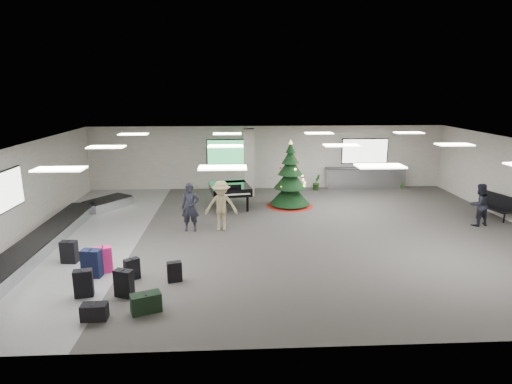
{
  "coord_description": "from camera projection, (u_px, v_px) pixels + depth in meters",
  "views": [
    {
      "loc": [
        -1.7,
        -14.54,
        5.1
      ],
      "look_at": [
        -0.91,
        1.0,
        1.27
      ],
      "focal_mm": 30.0,
      "sensor_mm": 36.0,
      "label": 1
    }
  ],
  "objects": [
    {
      "name": "ground",
      "position": [
        282.0,
        232.0,
        15.4
      ],
      "size": [
        18.0,
        18.0,
        0.0
      ],
      "primitive_type": "plane",
      "color": "#3D3B37",
      "rests_on": "ground"
    },
    {
      "name": "room_envelope",
      "position": [
        271.0,
        166.0,
        15.48
      ],
      "size": [
        18.02,
        14.02,
        3.21
      ],
      "color": "#AFA8A0",
      "rests_on": "ground"
    },
    {
      "name": "baggage_carousel",
      "position": [
        59.0,
        231.0,
        14.88
      ],
      "size": [
        2.28,
        9.71,
        0.43
      ],
      "color": "silver",
      "rests_on": "ground"
    },
    {
      "name": "service_counter",
      "position": [
        365.0,
        178.0,
        21.97
      ],
      "size": [
        4.05,
        0.65,
        1.08
      ],
      "color": "silver",
      "rests_on": "ground"
    },
    {
      "name": "suitcase_0",
      "position": [
        84.0,
        283.0,
        10.63
      ],
      "size": [
        0.49,
        0.34,
        0.72
      ],
      "rotation": [
        0.0,
        0.0,
        0.2
      ],
      "color": "black",
      "rests_on": "ground"
    },
    {
      "name": "suitcase_1",
      "position": [
        124.0,
        283.0,
        10.62
      ],
      "size": [
        0.51,
        0.39,
        0.73
      ],
      "rotation": [
        0.0,
        0.0,
        -0.37
      ],
      "color": "black",
      "rests_on": "ground"
    },
    {
      "name": "pink_suitcase",
      "position": [
        104.0,
        260.0,
        12.01
      ],
      "size": [
        0.54,
        0.4,
        0.77
      ],
      "rotation": [
        0.0,
        0.0,
        0.3
      ],
      "color": "#DD1C70",
      "rests_on": "ground"
    },
    {
      "name": "suitcase_3",
      "position": [
        132.0,
        269.0,
        11.59
      ],
      "size": [
        0.45,
        0.41,
        0.61
      ],
      "rotation": [
        0.0,
        0.0,
        0.64
      ],
      "color": "black",
      "rests_on": "ground"
    },
    {
      "name": "navy_suitcase",
      "position": [
        92.0,
        263.0,
        11.72
      ],
      "size": [
        0.55,
        0.37,
        0.81
      ],
      "rotation": [
        0.0,
        0.0,
        -0.15
      ],
      "color": "black",
      "rests_on": "ground"
    },
    {
      "name": "green_duffel",
      "position": [
        146.0,
        303.0,
        9.92
      ],
      "size": [
        0.76,
        0.57,
        0.48
      ],
      "rotation": [
        0.0,
        0.0,
        0.39
      ],
      "color": "black",
      "rests_on": "ground"
    },
    {
      "name": "suitcase_7",
      "position": [
        175.0,
        272.0,
        11.46
      ],
      "size": [
        0.43,
        0.3,
        0.58
      ],
      "rotation": [
        0.0,
        0.0,
        0.27
      ],
      "color": "black",
      "rests_on": "ground"
    },
    {
      "name": "suitcase_8",
      "position": [
        69.0,
        252.0,
        12.67
      ],
      "size": [
        0.49,
        0.32,
        0.7
      ],
      "rotation": [
        0.0,
        0.0,
        -0.12
      ],
      "color": "black",
      "rests_on": "ground"
    },
    {
      "name": "black_duffel",
      "position": [
        94.0,
        312.0,
        9.6
      ],
      "size": [
        0.58,
        0.33,
        0.39
      ],
      "rotation": [
        0.0,
        0.0,
        0.03
      ],
      "color": "black",
      "rests_on": "ground"
    },
    {
      "name": "christmas_tree",
      "position": [
        290.0,
        184.0,
        18.62
      ],
      "size": [
        2.06,
        2.06,
        2.94
      ],
      "color": "maroon",
      "rests_on": "ground"
    },
    {
      "name": "grand_piano",
      "position": [
        230.0,
        189.0,
        18.32
      ],
      "size": [
        1.91,
        2.3,
        1.19
      ],
      "rotation": [
        0.0,
        0.0,
        0.17
      ],
      "color": "black",
      "rests_on": "ground"
    },
    {
      "name": "bench",
      "position": [
        495.0,
        204.0,
        16.96
      ],
      "size": [
        0.91,
        1.66,
        1.0
      ],
      "rotation": [
        0.0,
        0.0,
        0.24
      ],
      "color": "black",
      "rests_on": "ground"
    },
    {
      "name": "traveler_a",
      "position": [
        190.0,
        207.0,
        15.4
      ],
      "size": [
        0.67,
        0.46,
        1.76
      ],
      "primitive_type": "imported",
      "rotation": [
        0.0,
        0.0,
        -0.06
      ],
      "color": "black",
      "rests_on": "ground"
    },
    {
      "name": "traveler_b",
      "position": [
        221.0,
        206.0,
        15.47
      ],
      "size": [
        1.19,
        0.69,
        1.84
      ],
      "primitive_type": "imported",
      "rotation": [
        0.0,
        0.0,
        -0.01
      ],
      "color": "#97885D",
      "rests_on": "ground"
    },
    {
      "name": "traveler_bench",
      "position": [
        479.0,
        205.0,
        16.01
      ],
      "size": [
        0.91,
        0.78,
        1.62
      ],
      "primitive_type": "imported",
      "rotation": [
        0.0,
        0.0,
        3.37
      ],
      "color": "black",
      "rests_on": "ground"
    },
    {
      "name": "potted_plant_left",
      "position": [
        316.0,
        182.0,
        21.67
      ],
      "size": [
        0.52,
        0.55,
        0.79
      ],
      "primitive_type": "imported",
      "rotation": [
        0.0,
        0.0,
        1.08
      ],
      "color": "#153B12",
      "rests_on": "ground"
    },
    {
      "name": "potted_plant_right",
      "position": [
        401.0,
        182.0,
        21.95
      ],
      "size": [
        0.44,
        0.44,
        0.71
      ],
      "primitive_type": "imported",
      "rotation": [
        0.0,
        0.0,
        1.69
      ],
      "color": "#153B12",
      "rests_on": "ground"
    }
  ]
}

